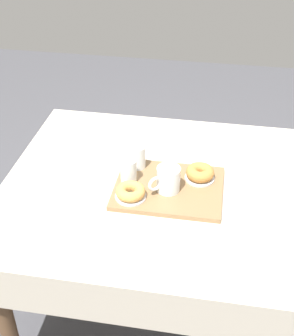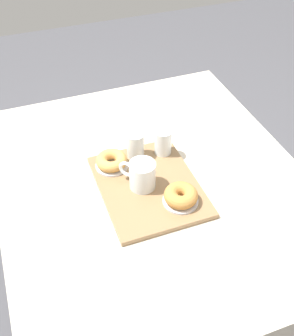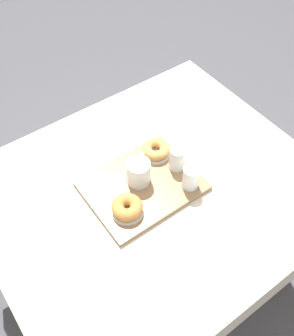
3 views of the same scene
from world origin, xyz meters
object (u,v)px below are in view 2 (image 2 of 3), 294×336
object	(u,v)px
water_glass_near	(135,146)
donut_plate_right	(112,165)
water_glass_far	(163,143)
sugar_donut_right	(112,160)
serving_tray	(148,186)
dining_table	(152,198)
donut_plate_left	(180,201)
tea_mug_left	(142,176)
sugar_donut_left	(181,195)

from	to	relation	value
water_glass_near	donut_plate_right	xyz separation A→B (m)	(-0.03, 0.10, -0.04)
water_glass_far	donut_plate_right	size ratio (longest dim) A/B	0.83
sugar_donut_right	serving_tray	bearing A→B (deg)	-145.34
dining_table	donut_plate_left	size ratio (longest dim) A/B	10.63
tea_mug_left	sugar_donut_right	world-z (taller)	tea_mug_left
dining_table	donut_plate_right	bearing A→B (deg)	50.32
donut_plate_left	sugar_donut_right	world-z (taller)	sugar_donut_right
water_glass_near	donut_plate_left	distance (m)	0.27
water_glass_near	sugar_donut_right	size ratio (longest dim) A/B	0.87
serving_tray	donut_plate_left	world-z (taller)	donut_plate_left
dining_table	donut_plate_right	distance (m)	0.19
donut_plate_left	water_glass_near	bearing A→B (deg)	12.60
sugar_donut_left	sugar_donut_right	xyz separation A→B (m)	(0.24, 0.15, -0.00)
tea_mug_left	donut_plate_left	xyz separation A→B (m)	(-0.11, -0.09, -0.04)
tea_mug_left	sugar_donut_right	bearing A→B (deg)	27.50
water_glass_far	sugar_donut_left	size ratio (longest dim) A/B	0.87
sugar_donut_right	water_glass_far	bearing A→B (deg)	-87.25
dining_table	sugar_donut_left	size ratio (longest dim) A/B	11.22
serving_tray	tea_mug_left	bearing A→B (deg)	86.81
serving_tray	water_glass_far	xyz separation A→B (m)	(0.14, -0.11, 0.05)
sugar_donut_left	donut_plate_right	distance (m)	0.28
water_glass_near	donut_plate_left	xyz separation A→B (m)	(-0.26, -0.06, -0.04)
serving_tray	sugar_donut_right	world-z (taller)	sugar_donut_right
water_glass_far	donut_plate_right	world-z (taller)	water_glass_far
tea_mug_left	donut_plate_left	world-z (taller)	tea_mug_left
dining_table	sugar_donut_right	xyz separation A→B (m)	(0.10, 0.11, 0.13)
dining_table	donut_plate_left	bearing A→B (deg)	-164.21
water_glass_far	sugar_donut_left	xyz separation A→B (m)	(-0.25, 0.04, -0.01)
water_glass_far	sugar_donut_left	distance (m)	0.25
water_glass_far	tea_mug_left	bearing A→B (deg)	136.51
donut_plate_right	sugar_donut_right	size ratio (longest dim) A/B	1.06
donut_plate_left	sugar_donut_right	xyz separation A→B (m)	(0.24, 0.15, 0.02)
water_glass_far	sugar_donut_right	world-z (taller)	water_glass_far
serving_tray	tea_mug_left	world-z (taller)	tea_mug_left
donut_plate_right	sugar_donut_right	distance (m)	0.02
tea_mug_left	water_glass_far	world-z (taller)	tea_mug_left
sugar_donut_right	donut_plate_left	bearing A→B (deg)	-146.80
tea_mug_left	water_glass_far	size ratio (longest dim) A/B	1.19
tea_mug_left	donut_plate_right	bearing A→B (deg)	27.50
donut_plate_left	donut_plate_right	distance (m)	0.28
dining_table	sugar_donut_right	distance (m)	0.20
tea_mug_left	sugar_donut_right	distance (m)	0.14
dining_table	water_glass_near	distance (m)	0.19
tea_mug_left	water_glass_near	distance (m)	0.16
serving_tray	sugar_donut_left	size ratio (longest dim) A/B	3.72
water_glass_near	sugar_donut_right	distance (m)	0.10
dining_table	water_glass_far	distance (m)	0.20
tea_mug_left	donut_plate_right	world-z (taller)	tea_mug_left
water_glass_near	dining_table	bearing A→B (deg)	-171.22
dining_table	tea_mug_left	bearing A→B (deg)	121.67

